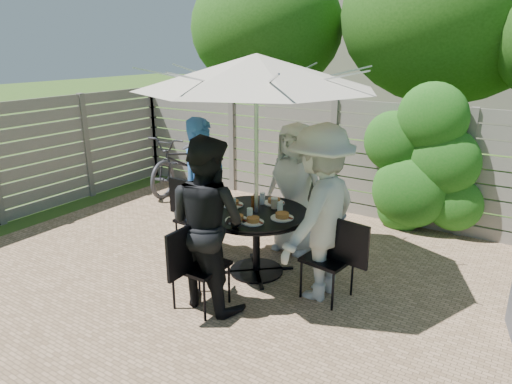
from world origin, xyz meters
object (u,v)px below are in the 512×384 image
Objects in this scene: coffee_cup at (274,203)px; plate_left at (233,203)px; patio_table at (256,231)px; chair_left at (198,232)px; plate_right at (282,216)px; person_back at (295,189)px; bicycle at (183,161)px; plate_front at (237,219)px; plate_extra at (253,221)px; glass_back at (262,198)px; person_right at (320,214)px; glass_right at (280,208)px; glass_front at (250,214)px; chair_back at (299,229)px; umbrella at (256,72)px; person_left at (204,189)px; syrup_jug at (255,203)px; chair_right at (328,275)px; glass_left at (233,204)px; plate_back at (274,202)px; chair_front at (200,283)px; person_front at (207,223)px.

plate_left is at bearing -158.61° from coffee_cup.
chair_left reaches higher than patio_table.
patio_table is 0.45m from plate_right.
person_back is 3.36m from bicycle.
coffee_cup is at bearing 135.59° from plate_right.
person_back is 6.64× the size of plate_left.
plate_front is 1.08× the size of plate_extra.
glass_back is (-0.44, 0.29, 0.05)m from plate_right.
person_right reaches higher than person_back.
glass_right is 0.07× the size of bicycle.
chair_left is (-1.02, -0.76, -0.57)m from person_back.
glass_front is 0.07× the size of bicycle.
chair_back is 1.17m from plate_right.
patio_table is 1.51× the size of chair_back.
umbrella is 1.37× the size of bicycle.
chair_left is at bearing -50.16° from chair_back.
glass_right is (-0.56, 0.15, -0.09)m from person_right.
plate_right is at bearing -90.00° from person_left.
chair_back is 0.50× the size of person_back.
coffee_cup is at bearing 42.56° from syrup_jug.
syrup_jug is (-1.02, 0.13, 0.59)m from chair_right.
chair_left is at bearing 179.07° from syrup_jug.
glass_left is 1.00× the size of glass_right.
bicycle is at bearing 141.11° from glass_left.
syrup_jug is (0.30, 0.03, 0.06)m from plate_left.
plate_back is 1.08× the size of plate_extra.
chair_back is at bearing 102.72° from glass_right.
patio_table is 1.33× the size of chair_left.
chair_right is 0.99m from plate_extra.
person_left is at bearing 160.31° from glass_front.
person_back is at bearing 91.33° from glass_front.
plate_front is at bearing -103.95° from coffee_cup.
person_right reaches higher than glass_front.
umbrella is at bearing -118.62° from coffee_cup.
plate_extra is at bearing -63.21° from umbrella.
umbrella is 2.87× the size of chair_front.
person_front reaches higher than glass_back.
plate_left is at bearing 3.65° from chair_right.
coffee_cup is at bearing -95.44° from person_front.
plate_extra is 1.71× the size of glass_back.
person_front is at bearing -94.17° from plate_front.
plate_back reaches higher than patio_table.
umbrella is at bearing 3.64° from chair_right.
plate_right is at bearing 5.44° from glass_left.
glass_left reaches higher than plate_extra.
plate_back is (0.85, 0.30, -0.09)m from person_left.
chair_back is 1.44m from plate_front.
plate_front is 0.53m from glass_right.
plate_right is at bearing -42.46° from bicycle.
glass_back is at bearing -105.52° from person_right.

